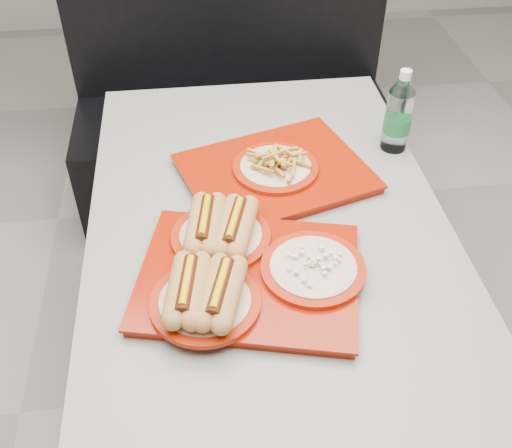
{
  "coord_description": "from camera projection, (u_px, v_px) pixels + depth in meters",
  "views": [
    {
      "loc": [
        -0.17,
        -1.12,
        1.75
      ],
      "look_at": [
        -0.04,
        -0.1,
        0.83
      ],
      "focal_mm": 42.0,
      "sensor_mm": 36.0,
      "label": 1
    }
  ],
  "objects": [
    {
      "name": "ground",
      "position": [
        265.0,
        387.0,
        2.01
      ],
      "size": [
        6.0,
        6.0,
        0.0
      ],
      "primitive_type": "plane",
      "color": "#A19C90",
      "rests_on": "ground"
    },
    {
      "name": "diner_table",
      "position": [
        268.0,
        265.0,
        1.62
      ],
      "size": [
        0.92,
        1.42,
        0.75
      ],
      "color": "black",
      "rests_on": "ground"
    },
    {
      "name": "booth_bench",
      "position": [
        233.0,
        113.0,
        2.55
      ],
      "size": [
        1.3,
        0.57,
        1.35
      ],
      "color": "black",
      "rests_on": "ground"
    },
    {
      "name": "tray_near",
      "position": [
        240.0,
        268.0,
        1.33
      ],
      "size": [
        0.56,
        0.48,
        0.11
      ],
      "rotation": [
        0.0,
        0.0,
        -0.24
      ],
      "color": "#8E1503",
      "rests_on": "diner_table"
    },
    {
      "name": "tray_far",
      "position": [
        275.0,
        170.0,
        1.62
      ],
      "size": [
        0.57,
        0.5,
        0.09
      ],
      "rotation": [
        0.0,
        0.0,
        0.3
      ],
      "color": "#8E1503",
      "rests_on": "diner_table"
    },
    {
      "name": "water_bottle",
      "position": [
        398.0,
        116.0,
        1.67
      ],
      "size": [
        0.08,
        0.08,
        0.24
      ],
      "rotation": [
        0.0,
        0.0,
        0.16
      ],
      "color": "silver",
      "rests_on": "diner_table"
    }
  ]
}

